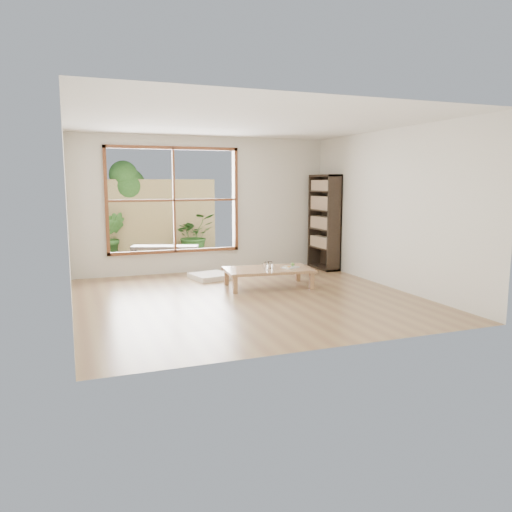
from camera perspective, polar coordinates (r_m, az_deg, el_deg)
The scene contains 15 objects.
ground at distance 7.62m, azimuth -1.02°, elevation -4.78°, with size 5.00×5.00×0.00m, color olive.
low_table at distance 8.33m, azimuth 1.41°, elevation -1.68°, with size 1.51×0.94×0.31m.
floor_cushion at distance 9.11m, azimuth -5.23°, elevation -2.31°, with size 0.63×0.63×0.09m, color silver.
bookshelf at distance 10.13m, azimuth 7.81°, elevation 3.86°, with size 0.30×0.85×1.89m, color #2E2219.
glass_tall at distance 8.18m, azimuth 1.14°, elevation -1.15°, with size 0.07×0.07×0.13m, color silver.
glass_mid at distance 8.34m, azimuth 1.61°, elevation -1.01°, with size 0.08×0.08×0.11m, color silver.
glass_short at distance 8.48m, azimuth 1.58°, elevation -0.94°, with size 0.07×0.07×0.09m, color silver.
glass_small at distance 8.38m, azimuth 0.91°, elevation -1.11°, with size 0.06×0.06×0.07m, color silver.
food_tray at distance 8.40m, azimuth 3.96°, elevation -1.22°, with size 0.31×0.27×0.08m.
deck at distance 10.85m, azimuth -10.37°, elevation -0.91°, with size 2.80×2.00×0.05m, color #322A24.
garden_bench at distance 10.37m, azimuth -10.37°, elevation 0.83°, with size 1.39×0.83×0.42m.
bamboo_fence at distance 11.73m, azimuth -11.37°, elevation 4.19°, with size 2.80×0.06×1.80m, color tan.
shrub_right at distance 11.62m, azimuth -7.05°, elevation 2.40°, with size 0.90×0.78×1.00m, color #306023.
shrub_left at distance 11.30m, azimuth -16.21°, elevation 2.12°, with size 0.59×0.47×1.07m, color #306023.
garden_tree at distance 11.91m, azimuth -14.96°, elevation 7.63°, with size 1.04×0.85×2.22m.
Camera 1 is at (-2.49, -6.98, 1.75)m, focal length 35.00 mm.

